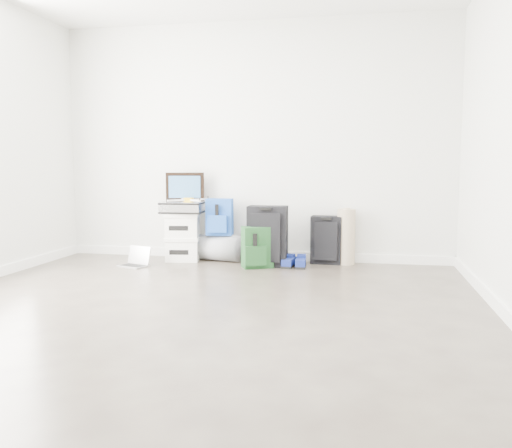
% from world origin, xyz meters
% --- Properties ---
extents(ground, '(5.00, 5.00, 0.00)m').
position_xyz_m(ground, '(0.00, 0.00, 0.00)').
color(ground, '#332A25').
rests_on(ground, ground).
extents(room_envelope, '(4.52, 5.02, 2.71)m').
position_xyz_m(room_envelope, '(0.00, 0.02, 1.72)').
color(room_envelope, silver).
rests_on(room_envelope, ground).
extents(boxes_stack, '(0.42, 0.36, 0.54)m').
position_xyz_m(boxes_stack, '(-0.77, 2.23, 0.27)').
color(boxes_stack, white).
rests_on(boxes_stack, ground).
extents(briefcase, '(0.47, 0.36, 0.13)m').
position_xyz_m(briefcase, '(-0.77, 2.23, 0.61)').
color(briefcase, '#B2B2B7').
rests_on(briefcase, boxes_stack).
extents(painting, '(0.43, 0.12, 0.33)m').
position_xyz_m(painting, '(-0.77, 2.33, 0.84)').
color(painting, black).
rests_on(painting, briefcase).
extents(drone, '(0.39, 0.39, 0.05)m').
position_xyz_m(drone, '(-0.69, 2.21, 0.70)').
color(drone, gold).
rests_on(drone, briefcase).
extents(duffel_bag, '(0.54, 0.40, 0.30)m').
position_xyz_m(duffel_bag, '(-0.35, 2.31, 0.15)').
color(duffel_bag, gray).
rests_on(duffel_bag, ground).
extents(blue_backpack, '(0.31, 0.24, 0.41)m').
position_xyz_m(blue_backpack, '(-0.35, 2.28, 0.50)').
color(blue_backpack, '#1A49A9').
rests_on(blue_backpack, duffel_bag).
extents(large_suitcase, '(0.42, 0.28, 0.65)m').
position_xyz_m(large_suitcase, '(0.24, 2.09, 0.33)').
color(large_suitcase, black).
rests_on(large_suitcase, ground).
extents(green_backpack, '(0.36, 0.34, 0.44)m').
position_xyz_m(green_backpack, '(0.15, 1.97, 0.21)').
color(green_backpack, '#153B1A').
rests_on(green_backpack, ground).
extents(carry_on, '(0.35, 0.24, 0.53)m').
position_xyz_m(carry_on, '(0.85, 2.36, 0.26)').
color(carry_on, black).
rests_on(carry_on, ground).
extents(shoes, '(0.26, 0.29, 0.09)m').
position_xyz_m(shoes, '(0.54, 2.08, 0.05)').
color(shoes, black).
rests_on(shoes, ground).
extents(rolled_rug, '(0.20, 0.20, 0.61)m').
position_xyz_m(rolled_rug, '(1.07, 2.37, 0.30)').
color(rolled_rug, tan).
rests_on(rolled_rug, ground).
extents(laptop, '(0.35, 0.30, 0.21)m').
position_xyz_m(laptop, '(-1.16, 1.80, 0.05)').
color(laptop, silver).
rests_on(laptop, ground).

